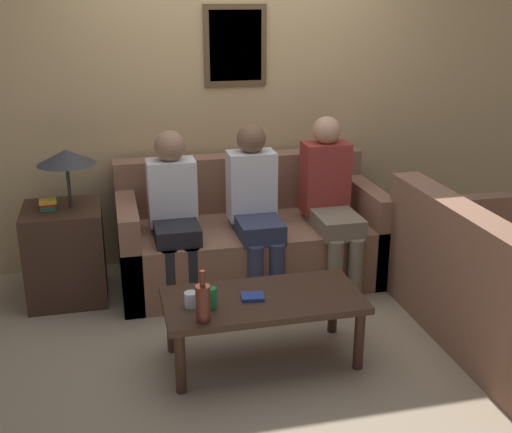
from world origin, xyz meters
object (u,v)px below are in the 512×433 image
at_px(coffee_table, 263,306).
at_px(drinking_glass, 191,300).
at_px(person_right, 330,196).
at_px(wine_bottle, 203,302).
at_px(couch_main, 249,238).
at_px(person_middle, 256,203).
at_px(couch_side, 502,292).
at_px(person_left, 174,208).

bearing_deg(coffee_table, drinking_glass, -177.16).
distance_m(coffee_table, person_right, 1.29).
xyz_separation_m(drinking_glass, person_right, (1.18, 1.02, 0.21)).
bearing_deg(wine_bottle, couch_main, 67.91).
bearing_deg(couch_main, person_middle, -88.66).
relative_size(wine_bottle, drinking_glass, 3.36).
height_order(couch_main, couch_side, same).
bearing_deg(person_middle, drinking_glass, -121.13).
distance_m(couch_main, coffee_table, 1.21).
height_order(couch_side, coffee_table, couch_side).
height_order(drinking_glass, person_middle, person_middle).
xyz_separation_m(couch_main, coffee_table, (-0.19, -1.19, 0.05)).
height_order(drinking_glass, person_left, person_left).
distance_m(drinking_glass, person_left, 1.06).
distance_m(wine_bottle, drinking_glass, 0.20).
height_order(couch_main, drinking_glass, couch_main).
xyz_separation_m(coffee_table, wine_bottle, (-0.38, -0.20, 0.17)).
xyz_separation_m(coffee_table, person_middle, (0.19, 0.99, 0.30)).
bearing_deg(wine_bottle, drinking_glass, 103.32).
xyz_separation_m(couch_main, drinking_glass, (-0.61, -1.21, 0.14)).
relative_size(drinking_glass, person_left, 0.07).
height_order(couch_side, person_middle, person_middle).
height_order(wine_bottle, person_middle, person_middle).
distance_m(couch_main, person_right, 0.70).
bearing_deg(person_left, drinking_glass, -91.72).
bearing_deg(person_middle, couch_side, -38.96).
bearing_deg(person_right, couch_side, -54.80).
xyz_separation_m(wine_bottle, person_middle, (0.57, 1.19, 0.14)).
xyz_separation_m(person_left, person_middle, (0.58, -0.03, 0.00)).
bearing_deg(person_middle, person_left, 177.14).
distance_m(coffee_table, wine_bottle, 0.46).
relative_size(person_left, person_right, 0.96).
height_order(couch_side, person_left, person_left).
bearing_deg(person_middle, person_right, 0.44).
relative_size(wine_bottle, person_right, 0.24).
bearing_deg(couch_main, person_left, -163.45).
bearing_deg(drinking_glass, person_left, 88.28).
bearing_deg(coffee_table, wine_bottle, -152.23).
bearing_deg(drinking_glass, couch_side, -1.77).
height_order(couch_main, wine_bottle, couch_main).
distance_m(couch_side, coffee_table, 1.52).
relative_size(couch_side, wine_bottle, 5.53).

